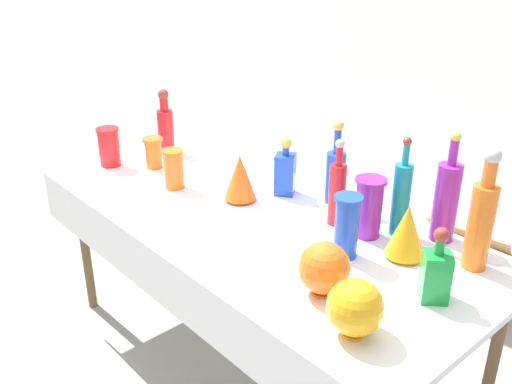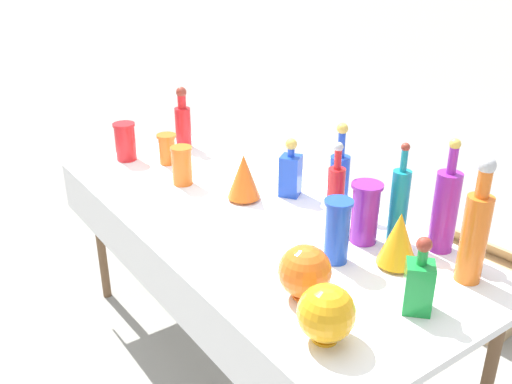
{
  "view_description": "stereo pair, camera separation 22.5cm",
  "coord_description": "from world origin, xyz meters",
  "px_view_note": "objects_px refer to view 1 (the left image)",
  "views": [
    {
      "loc": [
        1.53,
        -1.36,
        1.8
      ],
      "look_at": [
        0.0,
        0.0,
        0.86
      ],
      "focal_mm": 40.0,
      "sensor_mm": 36.0,
      "label": 1
    },
    {
      "loc": [
        1.67,
        -1.18,
        1.8
      ],
      "look_at": [
        0.0,
        0.0,
        0.86
      ],
      "focal_mm": 40.0,
      "sensor_mm": 36.0,
      "label": 2
    }
  ],
  "objects_px": {
    "tall_bottle_3": "(446,200)",
    "fluted_vase_1": "(407,231)",
    "slender_vase_4": "(153,151)",
    "slender_vase_0": "(347,225)",
    "fluted_vase_0": "(240,177)",
    "round_bowl_1": "(324,268)",
    "tall_bottle_5": "(335,173)",
    "tall_bottle_0": "(481,220)",
    "tall_bottle_2": "(337,191)",
    "slender_vase_2": "(109,146)",
    "square_decanter_0": "(285,171)",
    "tall_bottle_1": "(165,125)",
    "slender_vase_1": "(369,206)",
    "square_decanter_1": "(436,272)",
    "round_bowl_0": "(355,307)",
    "slender_vase_3": "(174,168)",
    "cardboard_box_behind_left": "(453,274)",
    "tall_bottle_4": "(401,197)"
  },
  "relations": [
    {
      "from": "tall_bottle_3",
      "to": "fluted_vase_1",
      "type": "height_order",
      "value": "tall_bottle_3"
    },
    {
      "from": "slender_vase_4",
      "to": "slender_vase_0",
      "type": "bearing_deg",
      "value": 2.65
    },
    {
      "from": "fluted_vase_0",
      "to": "round_bowl_1",
      "type": "relative_size",
      "value": 1.15
    },
    {
      "from": "tall_bottle_5",
      "to": "tall_bottle_0",
      "type": "bearing_deg",
      "value": -2.68
    },
    {
      "from": "tall_bottle_2",
      "to": "slender_vase_4",
      "type": "relative_size",
      "value": 2.33
    },
    {
      "from": "slender_vase_2",
      "to": "tall_bottle_3",
      "type": "bearing_deg",
      "value": 20.74
    },
    {
      "from": "fluted_vase_1",
      "to": "square_decanter_0",
      "type": "bearing_deg",
      "value": 174.76
    },
    {
      "from": "tall_bottle_2",
      "to": "tall_bottle_3",
      "type": "height_order",
      "value": "tall_bottle_3"
    },
    {
      "from": "tall_bottle_0",
      "to": "tall_bottle_1",
      "type": "relative_size",
      "value": 1.34
    },
    {
      "from": "slender_vase_1",
      "to": "square_decanter_1",
      "type": "bearing_deg",
      "value": -23.5
    },
    {
      "from": "tall_bottle_3",
      "to": "square_decanter_0",
      "type": "xyz_separation_m",
      "value": [
        -0.67,
        -0.15,
        -0.06
      ]
    },
    {
      "from": "slender_vase_1",
      "to": "round_bowl_0",
      "type": "height_order",
      "value": "slender_vase_1"
    },
    {
      "from": "square_decanter_1",
      "to": "slender_vase_3",
      "type": "relative_size",
      "value": 1.42
    },
    {
      "from": "slender_vase_1",
      "to": "round_bowl_1",
      "type": "distance_m",
      "value": 0.43
    },
    {
      "from": "tall_bottle_3",
      "to": "round_bowl_0",
      "type": "height_order",
      "value": "tall_bottle_3"
    },
    {
      "from": "square_decanter_0",
      "to": "fluted_vase_1",
      "type": "bearing_deg",
      "value": -5.24
    },
    {
      "from": "slender_vase_4",
      "to": "cardboard_box_behind_left",
      "type": "bearing_deg",
      "value": 47.28
    },
    {
      "from": "fluted_vase_0",
      "to": "fluted_vase_1",
      "type": "relative_size",
      "value": 1.01
    },
    {
      "from": "slender_vase_4",
      "to": "round_bowl_1",
      "type": "height_order",
      "value": "round_bowl_1"
    },
    {
      "from": "slender_vase_4",
      "to": "cardboard_box_behind_left",
      "type": "xyz_separation_m",
      "value": [
        1.03,
        1.12,
        -0.67
      ]
    },
    {
      "from": "tall_bottle_5",
      "to": "tall_bottle_2",
      "type": "bearing_deg",
      "value": -47.19
    },
    {
      "from": "tall_bottle_1",
      "to": "square_decanter_1",
      "type": "distance_m",
      "value": 1.66
    },
    {
      "from": "square_decanter_1",
      "to": "slender_vase_2",
      "type": "height_order",
      "value": "square_decanter_1"
    },
    {
      "from": "tall_bottle_0",
      "to": "cardboard_box_behind_left",
      "type": "distance_m",
      "value": 1.2
    },
    {
      "from": "fluted_vase_1",
      "to": "round_bowl_0",
      "type": "relative_size",
      "value": 1.16
    },
    {
      "from": "tall_bottle_5",
      "to": "slender_vase_4",
      "type": "bearing_deg",
      "value": -156.8
    },
    {
      "from": "tall_bottle_4",
      "to": "tall_bottle_0",
      "type": "bearing_deg",
      "value": -0.01
    },
    {
      "from": "tall_bottle_0",
      "to": "tall_bottle_3",
      "type": "height_order",
      "value": "tall_bottle_0"
    },
    {
      "from": "tall_bottle_1",
      "to": "tall_bottle_3",
      "type": "bearing_deg",
      "value": 9.04
    },
    {
      "from": "tall_bottle_3",
      "to": "fluted_vase_0",
      "type": "relative_size",
      "value": 2.07
    },
    {
      "from": "tall_bottle_4",
      "to": "slender_vase_2",
      "type": "distance_m",
      "value": 1.42
    },
    {
      "from": "tall_bottle_4",
      "to": "fluted_vase_0",
      "type": "height_order",
      "value": "tall_bottle_4"
    },
    {
      "from": "tall_bottle_3",
      "to": "tall_bottle_2",
      "type": "bearing_deg",
      "value": -149.99
    },
    {
      "from": "tall_bottle_1",
      "to": "fluted_vase_1",
      "type": "bearing_deg",
      "value": 0.86
    },
    {
      "from": "slender_vase_1",
      "to": "slender_vase_2",
      "type": "distance_m",
      "value": 1.32
    },
    {
      "from": "tall_bottle_1",
      "to": "slender_vase_3",
      "type": "bearing_deg",
      "value": -29.42
    },
    {
      "from": "square_decanter_1",
      "to": "round_bowl_0",
      "type": "height_order",
      "value": "square_decanter_1"
    },
    {
      "from": "tall_bottle_5",
      "to": "slender_vase_0",
      "type": "xyz_separation_m",
      "value": [
        0.32,
        -0.3,
        -0.01
      ]
    },
    {
      "from": "slender_vase_1",
      "to": "slender_vase_3",
      "type": "relative_size",
      "value": 1.31
    },
    {
      "from": "tall_bottle_2",
      "to": "cardboard_box_behind_left",
      "type": "relative_size",
      "value": 0.68
    },
    {
      "from": "square_decanter_0",
      "to": "round_bowl_1",
      "type": "xyz_separation_m",
      "value": [
        0.61,
        -0.43,
        -0.01
      ]
    },
    {
      "from": "slender_vase_0",
      "to": "round_bowl_1",
      "type": "distance_m",
      "value": 0.25
    },
    {
      "from": "slender_vase_4",
      "to": "tall_bottle_3",
      "type": "bearing_deg",
      "value": 17.56
    },
    {
      "from": "round_bowl_0",
      "to": "round_bowl_1",
      "type": "distance_m",
      "value": 0.21
    },
    {
      "from": "tall_bottle_1",
      "to": "square_decanter_1",
      "type": "bearing_deg",
      "value": -4.14
    },
    {
      "from": "tall_bottle_5",
      "to": "fluted_vase_0",
      "type": "relative_size",
      "value": 1.77
    },
    {
      "from": "fluted_vase_1",
      "to": "round_bowl_1",
      "type": "bearing_deg",
      "value": -96.6
    },
    {
      "from": "slender_vase_1",
      "to": "slender_vase_4",
      "type": "xyz_separation_m",
      "value": [
        -1.1,
        -0.23,
        -0.04
      ]
    },
    {
      "from": "tall_bottle_5",
      "to": "round_bowl_1",
      "type": "bearing_deg",
      "value": -51.71
    },
    {
      "from": "tall_bottle_4",
      "to": "square_decanter_1",
      "type": "distance_m",
      "value": 0.42
    }
  ]
}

